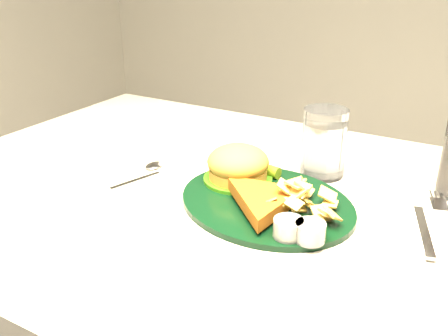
# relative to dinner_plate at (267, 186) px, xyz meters

# --- Properties ---
(dinner_plate) EXTENTS (0.36, 0.33, 0.07)m
(dinner_plate) POSITION_rel_dinner_plate_xyz_m (0.00, 0.00, 0.00)
(dinner_plate) COLOR black
(dinner_plate) RESTS_ON table
(water_glass) EXTENTS (0.10, 0.10, 0.12)m
(water_glass) POSITION_rel_dinner_plate_xyz_m (0.04, 0.16, 0.03)
(water_glass) COLOR silver
(water_glass) RESTS_ON table
(fork_napkin) EXTENTS (0.19, 0.22, 0.01)m
(fork_napkin) POSITION_rel_dinner_plate_xyz_m (0.23, 0.04, -0.03)
(fork_napkin) COLOR silver
(fork_napkin) RESTS_ON table
(spoon) EXTENTS (0.08, 0.14, 0.01)m
(spoon) POSITION_rel_dinner_plate_xyz_m (-0.24, -0.03, -0.03)
(spoon) COLOR silver
(spoon) RESTS_ON table
(ramekin) EXTENTS (0.05, 0.05, 0.03)m
(ramekin) POSITION_rel_dinner_plate_xyz_m (-0.24, 0.09, -0.02)
(ramekin) COLOR silver
(ramekin) RESTS_ON table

